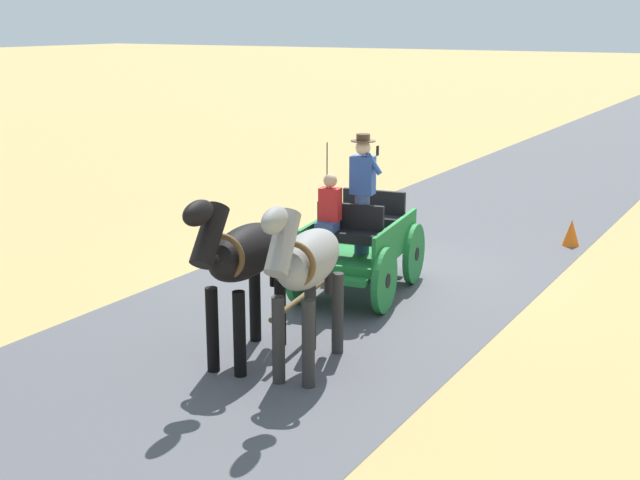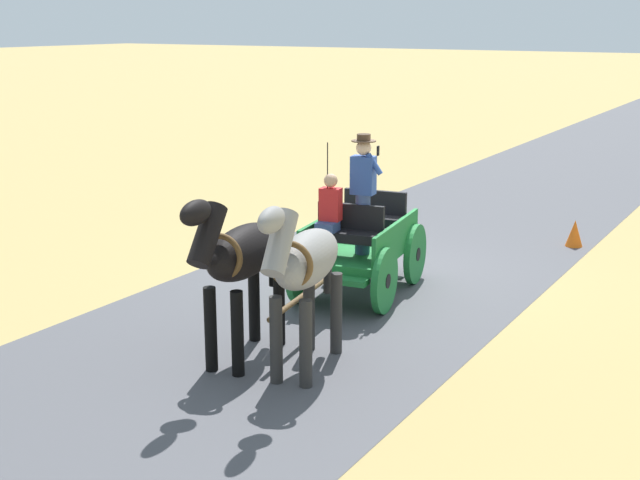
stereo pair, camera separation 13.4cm
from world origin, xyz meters
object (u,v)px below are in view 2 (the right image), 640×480
at_px(horse_drawn_carriage, 359,242).
at_px(horse_near_side, 304,265).
at_px(traffic_cone, 575,233).
at_px(horse_off_side, 240,257).

xyz_separation_m(horse_drawn_carriage, horse_near_side, (-0.85, 2.94, 0.51)).
distance_m(horse_near_side, traffic_cone, 7.64).
relative_size(horse_near_side, horse_off_side, 1.00).
distance_m(horse_drawn_carriage, horse_off_side, 3.10).
height_order(horse_drawn_carriage, horse_near_side, horse_drawn_carriage).
xyz_separation_m(horse_off_side, traffic_cone, (-2.08, -7.58, -1.07)).
bearing_deg(horse_drawn_carriage, horse_near_side, 106.24).
height_order(horse_drawn_carriage, horse_off_side, horse_drawn_carriage).
height_order(horse_near_side, horse_off_side, same).
height_order(horse_near_side, traffic_cone, horse_near_side).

